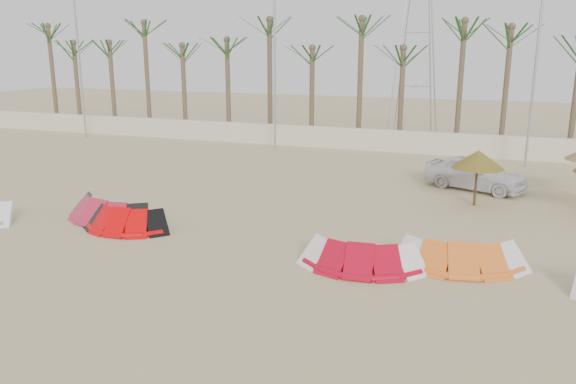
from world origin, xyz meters
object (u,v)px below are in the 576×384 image
at_px(kite_red_left, 113,207).
at_px(kite_red_right, 364,252).
at_px(kite_orange, 461,251).
at_px(kite_red_mid, 130,217).
at_px(parasol_left, 478,159).
at_px(car, 476,173).

height_order(kite_red_left, kite_red_right, same).
bearing_deg(kite_red_right, kite_orange, 21.88).
xyz_separation_m(kite_red_mid, parasol_left, (10.92, 7.16, 1.42)).
bearing_deg(car, kite_orange, -158.30).
relative_size(kite_red_mid, kite_red_right, 0.89).
bearing_deg(kite_red_mid, kite_red_left, 148.85).
bearing_deg(kite_orange, kite_red_left, 178.50).
xyz_separation_m(kite_red_mid, kite_red_right, (8.25, -0.55, 0.00)).
distance_m(kite_red_mid, parasol_left, 13.13).
xyz_separation_m(kite_red_left, car, (12.14, 9.06, 0.31)).
xyz_separation_m(kite_orange, car, (-0.02, 9.38, 0.31)).
distance_m(kite_red_right, kite_orange, 2.77).
height_order(kite_red_mid, parasol_left, parasol_left).
distance_m(kite_red_left, parasol_left, 13.87).
relative_size(kite_red_left, kite_orange, 1.03).
xyz_separation_m(kite_red_left, kite_red_right, (9.58, -1.35, -0.00)).
height_order(kite_red_right, parasol_left, parasol_left).
bearing_deg(parasol_left, car, 92.33).
relative_size(kite_red_left, car, 0.90).
bearing_deg(kite_red_right, car, 76.21).
height_order(kite_red_mid, kite_red_right, same).
xyz_separation_m(kite_red_mid, car, (10.81, 9.86, 0.32)).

